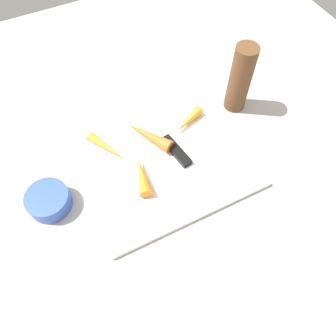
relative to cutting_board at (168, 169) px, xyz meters
name	(u,v)px	position (x,y,z in m)	size (l,w,h in m)	color
ground_plane	(168,171)	(0.00, 0.00, -0.01)	(1.40, 1.40, 0.00)	#ADA8A0
cutting_board	(168,169)	(0.00, 0.00, 0.00)	(0.36, 0.26, 0.01)	white
knife	(180,155)	(0.04, 0.02, 0.01)	(0.05, 0.20, 0.01)	#B7B7BC
carrot_shortest	(142,176)	(-0.06, 0.00, 0.02)	(0.03, 0.03, 0.09)	orange
carrot_long	(107,147)	(-0.10, 0.10, 0.02)	(0.02, 0.02, 0.10)	orange
carrot_short	(187,121)	(0.09, 0.09, 0.02)	(0.02, 0.02, 0.09)	orange
carrot_longest	(148,135)	(-0.01, 0.09, 0.02)	(0.03, 0.03, 0.12)	orange
small_bowl	(49,201)	(-0.25, 0.03, 0.01)	(0.09, 0.09, 0.04)	#3351B2
pepper_grinder	(240,79)	(0.23, 0.10, 0.08)	(0.05, 0.05, 0.17)	brown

